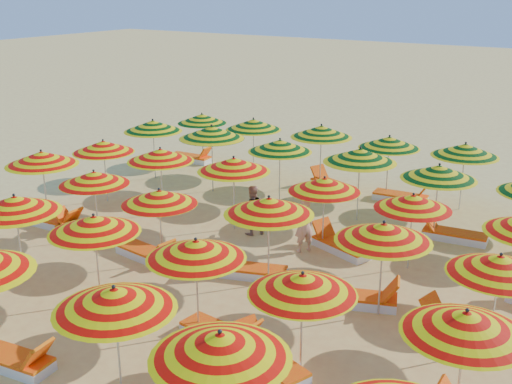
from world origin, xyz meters
TOP-DOWN VIEW (x-y plane):
  - ground at (0.00, 0.00)m, footprint 120.00×120.00m
  - umbrella_3 at (1.51, -6.15)m, footprint 2.65×2.65m
  - umbrella_4 at (3.77, -6.40)m, footprint 2.35×2.35m
  - umbrella_7 at (-3.61, -4.07)m, footprint 2.11×2.11m
  - umbrella_8 at (-1.33, -3.85)m, footprint 2.60×2.60m
  - umbrella_9 at (1.31, -3.74)m, footprint 2.60×2.60m
  - umbrella_10 at (3.73, -3.89)m, footprint 2.47×2.47m
  - umbrella_11 at (6.49, -3.80)m, footprint 2.47×2.47m
  - umbrella_12 at (-6.31, -1.05)m, footprint 2.76×2.76m
  - umbrella_13 at (-4.05, -1.22)m, footprint 2.22×2.22m
  - umbrella_14 at (-1.53, -1.51)m, footprint 2.01×2.01m
  - umbrella_15 at (1.34, -1.06)m, footprint 2.73×2.73m
  - umbrella_16 at (4.08, -1.06)m, footprint 2.40×2.40m
  - umbrella_17 at (6.44, -1.27)m, footprint 2.03×2.03m
  - umbrella_18 at (-6.15, 1.22)m, footprint 2.12×2.12m
  - umbrella_19 at (-3.84, 1.25)m, footprint 2.41×2.41m
  - umbrella_20 at (-1.31, 1.41)m, footprint 2.39×2.39m
  - umbrella_21 at (1.45, 1.52)m, footprint 2.10×2.10m
  - umbrella_22 at (3.82, 1.50)m, footprint 2.38×2.38m
  - umbrella_24 at (-6.52, 4.00)m, footprint 2.30×2.30m
  - umbrella_25 at (-3.88, 3.90)m, footprint 2.46×2.46m
  - umbrella_26 at (-1.37, 4.07)m, footprint 2.55×2.55m
  - umbrella_27 at (1.37, 3.94)m, footprint 2.37×2.37m
  - umbrella_28 at (3.74, 3.76)m, footprint 2.23×2.23m
  - umbrella_30 at (-6.30, 6.56)m, footprint 2.11×2.11m
  - umbrella_31 at (-3.77, 6.27)m, footprint 2.12×2.12m
  - umbrella_32 at (-1.06, 6.29)m, footprint 2.35×2.35m
  - umbrella_33 at (1.30, 6.44)m, footprint 2.33×2.33m
  - umbrella_34 at (3.68, 6.54)m, footprint 2.56×2.56m
  - lounger_0 at (-0.86, -6.53)m, footprint 1.79×0.78m
  - lounger_2 at (-0.74, -4.03)m, footprint 1.82×1.23m
  - lounger_3 at (1.91, -3.76)m, footprint 1.79×0.78m
  - lounger_4 at (3.14, -4.05)m, footprint 1.83×1.15m
  - lounger_6 at (-5.71, -1.24)m, footprint 1.76×0.68m
  - lounger_7 at (-4.64, -1.13)m, footprint 1.83×1.12m
  - lounger_8 at (-2.03, -1.53)m, footprint 1.80×0.81m
  - lounger_9 at (0.74, -0.98)m, footprint 1.83×1.09m
  - lounger_10 at (3.58, -0.90)m, footprint 1.83×1.13m
  - lounger_11 at (5.84, -1.11)m, footprint 1.82×0.96m
  - lounger_12 at (1.95, 1.55)m, footprint 1.83×1.14m
  - lounger_14 at (4.24, 3.94)m, footprint 1.78×0.75m
  - lounger_16 at (-6.80, 6.47)m, footprint 1.76×0.67m
  - lounger_17 at (-0.55, 6.22)m, footprint 1.83×1.15m
  - lounger_18 at (1.90, 6.29)m, footprint 1.77×0.71m
  - beachgoer_b at (-0.68, 1.36)m, footprint 0.85×0.88m
  - beachgoer_a at (1.14, 1.04)m, footprint 0.61×0.65m

SIDE VIEW (x-z plane):
  - ground at x=0.00m, z-range 0.00..0.00m
  - lounger_0 at x=-0.86m, z-range -0.19..0.50m
  - lounger_2 at x=-0.74m, z-range -0.19..0.50m
  - lounger_3 at x=1.91m, z-range -0.19..0.50m
  - lounger_4 at x=3.14m, z-range -0.19..0.50m
  - lounger_6 at x=-5.71m, z-range -0.19..0.50m
  - lounger_7 at x=-4.64m, z-range -0.19..0.50m
  - lounger_8 at x=-2.03m, z-range -0.19..0.50m
  - lounger_9 at x=0.74m, z-range -0.19..0.50m
  - lounger_10 at x=3.58m, z-range -0.19..0.50m
  - lounger_11 at x=5.84m, z-range -0.19..0.50m
  - lounger_12 at x=1.95m, z-range -0.19..0.50m
  - lounger_14 at x=4.24m, z-range -0.19..0.50m
  - lounger_16 at x=-6.80m, z-range -0.19..0.50m
  - lounger_17 at x=-0.55m, z-range -0.19..0.50m
  - lounger_18 at x=1.90m, z-range -0.19..0.50m
  - beachgoer_b at x=-0.68m, z-range 0.00..1.42m
  - beachgoer_a at x=1.14m, z-range 0.00..1.50m
  - umbrella_22 at x=3.82m, z-range 0.75..2.73m
  - umbrella_14 at x=-1.53m, z-range 0.76..2.76m
  - umbrella_30 at x=-6.30m, z-range 0.76..2.76m
  - umbrella_13 at x=-4.05m, z-range 0.76..2.76m
  - umbrella_21 at x=1.45m, z-range 0.76..2.77m
  - umbrella_10 at x=3.73m, z-range 0.78..2.83m
  - umbrella_18 at x=-6.15m, z-range 0.79..2.85m
  - umbrella_17 at x=6.44m, z-range 0.79..2.85m
  - umbrella_9 at x=1.31m, z-range 0.80..2.89m
  - umbrella_8 at x=-1.33m, z-range 0.80..2.90m
  - umbrella_33 at x=1.30m, z-range 0.80..2.90m
  - umbrella_11 at x=6.49m, z-range 0.80..2.91m
  - umbrella_19 at x=-3.84m, z-range 0.81..2.93m
  - umbrella_31 at x=-3.77m, z-range 0.81..2.95m
  - umbrella_26 at x=-1.37m, z-range 0.81..2.96m
  - umbrella_16 at x=4.08m, z-range 0.82..2.96m
  - umbrella_3 at x=1.51m, z-range 0.82..2.97m
  - umbrella_34 at x=3.68m, z-range 0.82..2.99m
  - umbrella_28 at x=3.74m, z-range 0.82..2.99m
  - umbrella_20 at x=-1.31m, z-range 0.83..3.00m
  - umbrella_4 at x=3.77m, z-range 0.83..3.00m
  - umbrella_24 at x=-6.52m, z-range 0.83..3.02m
  - umbrella_15 at x=1.34m, z-range 0.84..3.03m
  - umbrella_7 at x=-3.61m, z-range 0.84..3.04m
  - umbrella_12 at x=-6.31m, z-range 0.84..3.04m
  - umbrella_32 at x=-1.06m, z-range 0.84..3.06m
  - umbrella_27 at x=1.37m, z-range 0.86..3.12m
  - umbrella_25 at x=-3.88m, z-range 0.88..3.19m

